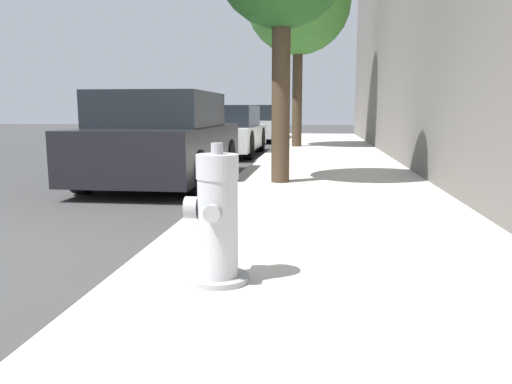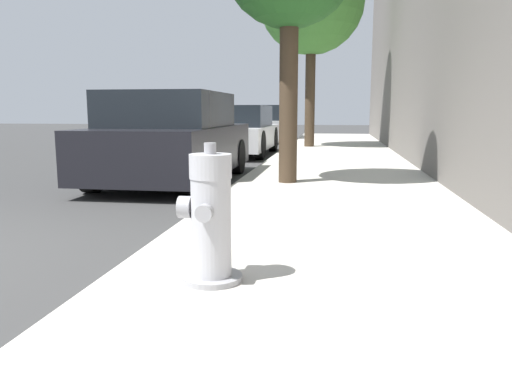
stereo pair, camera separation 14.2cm
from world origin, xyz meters
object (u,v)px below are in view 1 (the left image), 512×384
(parked_car_near, at_px, (163,140))
(street_tree_far, at_px, (298,2))
(parked_car_far, at_px, (257,124))
(parked_car_mid, at_px, (226,131))
(fire_hydrant, at_px, (217,220))

(parked_car_near, distance_m, street_tree_far, 7.79)
(parked_car_near, height_order, parked_car_far, parked_car_near)
(parked_car_far, bearing_deg, parked_car_near, -90.71)
(parked_car_far, bearing_deg, parked_car_mid, -90.54)
(fire_hydrant, xyz_separation_m, street_tree_far, (-0.02, 11.80, 3.66))
(parked_car_near, bearing_deg, fire_hydrant, -69.32)
(parked_car_mid, relative_size, parked_car_far, 0.97)
(parked_car_mid, xyz_separation_m, street_tree_far, (1.82, 1.44, 3.54))
(parked_car_mid, bearing_deg, fire_hydrant, -79.93)
(parked_car_far, height_order, street_tree_far, street_tree_far)
(street_tree_far, bearing_deg, parked_car_near, -105.81)
(parked_car_mid, bearing_deg, parked_car_near, -90.91)
(street_tree_far, bearing_deg, fire_hydrant, -89.89)
(parked_car_near, relative_size, parked_car_far, 0.96)
(fire_hydrant, xyz_separation_m, parked_car_mid, (-1.84, 10.36, 0.11))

